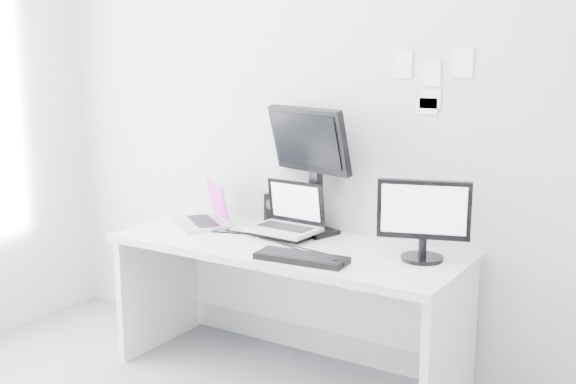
% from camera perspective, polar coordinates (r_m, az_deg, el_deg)
% --- Properties ---
extents(back_wall, '(3.60, 0.00, 3.60)m').
position_cam_1_polar(back_wall, '(3.82, 2.70, 6.12)').
color(back_wall, '#BBBEC0').
rests_on(back_wall, ground).
extents(desk, '(1.80, 0.70, 0.73)m').
position_cam_1_polar(desk, '(3.75, -0.10, -9.46)').
color(desk, silver).
rests_on(desk, ground).
extents(macbook, '(0.44, 0.42, 0.26)m').
position_cam_1_polar(macbook, '(4.00, -6.95, -0.78)').
color(macbook, '#BAB9BE').
rests_on(macbook, desk).
extents(speaker, '(0.10, 0.10, 0.18)m').
position_cam_1_polar(speaker, '(4.00, -1.03, -1.36)').
color(speaker, black).
rests_on(speaker, desk).
extents(dell_laptop, '(0.36, 0.29, 0.29)m').
position_cam_1_polar(dell_laptop, '(3.73, -0.37, -1.39)').
color(dell_laptop, '#A0A2A6').
rests_on(dell_laptop, desk).
extents(rear_monitor, '(0.54, 0.31, 0.69)m').
position_cam_1_polar(rear_monitor, '(3.78, 1.88, 1.84)').
color(rear_monitor, black).
rests_on(rear_monitor, desk).
extents(samsung_monitor, '(0.47, 0.32, 0.39)m').
position_cam_1_polar(samsung_monitor, '(3.37, 10.64, -2.13)').
color(samsung_monitor, black).
rests_on(samsung_monitor, desk).
extents(keyboard, '(0.44, 0.19, 0.03)m').
position_cam_1_polar(keyboard, '(3.34, 1.08, -5.23)').
color(keyboard, black).
rests_on(keyboard, desk).
extents(mouse, '(0.10, 0.07, 0.03)m').
position_cam_1_polar(mouse, '(3.27, 3.78, -5.64)').
color(mouse, black).
rests_on(mouse, desk).
extents(wall_note_0, '(0.10, 0.00, 0.14)m').
position_cam_1_polar(wall_note_0, '(3.60, 9.04, 9.97)').
color(wall_note_0, white).
rests_on(wall_note_0, back_wall).
extents(wall_note_1, '(0.09, 0.00, 0.13)m').
position_cam_1_polar(wall_note_1, '(3.55, 11.28, 9.22)').
color(wall_note_1, white).
rests_on(wall_note_1, back_wall).
extents(wall_note_2, '(0.10, 0.00, 0.14)m').
position_cam_1_polar(wall_note_2, '(3.50, 13.64, 9.91)').
color(wall_note_2, white).
rests_on(wall_note_2, back_wall).
extents(wall_note_3, '(0.11, 0.00, 0.08)m').
position_cam_1_polar(wall_note_3, '(3.56, 10.87, 6.67)').
color(wall_note_3, white).
rests_on(wall_note_3, back_wall).
extents(wall_note_4, '(0.11, 0.00, 0.09)m').
position_cam_1_polar(wall_note_4, '(3.56, 11.16, 7.20)').
color(wall_note_4, white).
rests_on(wall_note_4, back_wall).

